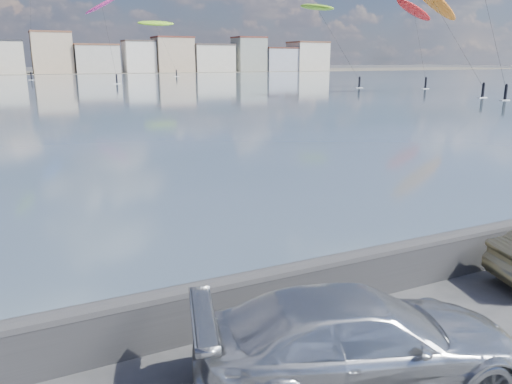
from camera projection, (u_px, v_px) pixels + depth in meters
bay_water at (31, 88)px, 86.57m from camera, size 500.00×177.00×0.00m
far_shore_strip at (18, 73)px, 180.91m from camera, size 500.00×60.00×0.00m
seawall at (238, 299)px, 9.21m from camera, size 400.00×0.36×1.08m
far_buildings at (21, 55)px, 167.74m from camera, size 240.79×13.26×14.60m
car_silver at (360, 340)px, 7.58m from camera, size 5.47×3.39×1.48m
kitesurfer_8 at (414, 11)px, 87.21m from camera, size 8.69×8.29×15.42m
kitesurfer_9 at (156, 24)px, 149.48m from camera, size 11.39×17.33×16.45m
kitesurfer_14 at (102, 6)px, 107.12m from camera, size 7.91×15.00×18.46m
kitesurfer_16 at (317, 8)px, 92.06m from camera, size 4.27×17.04×15.44m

